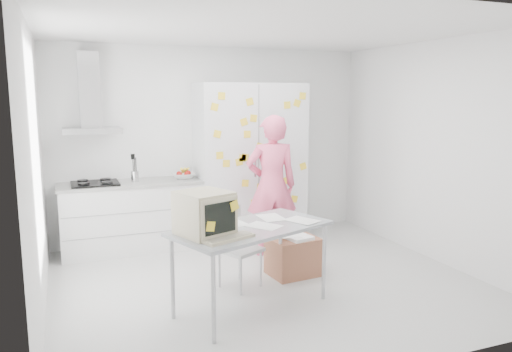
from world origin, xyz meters
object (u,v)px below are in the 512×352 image
object	(u,v)px
chair	(235,242)
cardboard_box	(293,256)
desk	(223,221)
person	(272,186)

from	to	relation	value
chair	cardboard_box	size ratio (longest dim) A/B	1.47
cardboard_box	desk	bearing A→B (deg)	-145.25
person	chair	distance (m)	1.24
desk	cardboard_box	bearing A→B (deg)	14.56
desk	chair	bearing A→B (deg)	42.57
person	cardboard_box	bearing A→B (deg)	95.58
chair	cardboard_box	xyz separation A→B (m)	(0.73, 0.07, -0.26)
desk	cardboard_box	distance (m)	1.48
desk	cardboard_box	size ratio (longest dim) A/B	2.88
chair	cardboard_box	bearing A→B (deg)	-21.83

